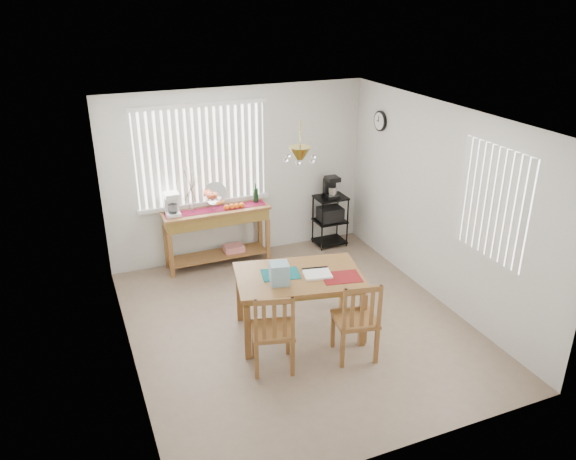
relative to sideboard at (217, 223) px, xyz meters
name	(u,v)px	position (x,y,z in m)	size (l,w,h in m)	color
ground	(297,324)	(0.43, -2.01, -0.67)	(4.00, 4.50, 0.01)	#8D745F
room_shell	(298,197)	(0.44, -1.99, 1.02)	(4.20, 4.70, 2.70)	silver
sideboard	(217,223)	(0.00, 0.00, 0.00)	(1.58, 0.44, 0.89)	#8E5E30
sideboard_items	(199,202)	(-0.25, 0.01, 0.36)	(1.50, 0.37, 0.68)	maroon
wire_cart	(330,216)	(1.86, -0.01, -0.17)	(0.49, 0.39, 0.83)	black
cart_items	(331,187)	(1.86, -0.01, 0.32)	(0.20, 0.23, 0.34)	black
dining_table	(299,282)	(0.38, -2.16, 0.03)	(1.62, 1.22, 0.79)	#8E5E30
table_items	(289,274)	(0.22, -2.26, 0.21)	(1.12, 0.74, 0.25)	#126065
chair_left	(273,332)	(-0.16, -2.72, -0.19)	(0.55, 0.55, 0.98)	#8E5E30
chair_right	(356,320)	(0.77, -2.87, -0.18)	(0.54, 0.54, 0.99)	#8E5E30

